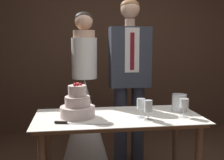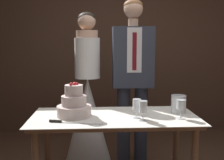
{
  "view_description": "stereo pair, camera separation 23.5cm",
  "coord_description": "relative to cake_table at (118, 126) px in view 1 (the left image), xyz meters",
  "views": [
    {
      "loc": [
        -0.63,
        -2.2,
        1.38
      ],
      "look_at": [
        -0.24,
        0.52,
        1.02
      ],
      "focal_mm": 45.0,
      "sensor_mm": 36.0,
      "label": 1
    },
    {
      "loc": [
        -0.39,
        -2.22,
        1.38
      ],
      "look_at": [
        -0.24,
        0.52,
        1.02
      ],
      "focal_mm": 45.0,
      "sensor_mm": 36.0,
      "label": 2
    }
  ],
  "objects": [
    {
      "name": "cake_table",
      "position": [
        0.0,
        0.0,
        0.0
      ],
      "size": [
        1.44,
        0.71,
        0.75
      ],
      "color": "#8E6B4C",
      "rests_on": "ground_plane"
    },
    {
      "name": "wine_glass_far",
      "position": [
        0.18,
        -0.08,
        0.2
      ],
      "size": [
        0.07,
        0.07,
        0.16
      ],
      "color": "silver",
      "rests_on": "cake_table"
    },
    {
      "name": "wine_glass_near",
      "position": [
        0.22,
        -0.17,
        0.2
      ],
      "size": [
        0.07,
        0.07,
        0.17
      ],
      "color": "silver",
      "rests_on": "cake_table"
    },
    {
      "name": "cake_knife",
      "position": [
        -0.4,
        -0.19,
        0.1
      ],
      "size": [
        0.43,
        0.12,
        0.02
      ],
      "rotation": [
        0.0,
        0.0,
        -0.22
      ],
      "color": "silver",
      "rests_on": "cake_table"
    },
    {
      "name": "wine_glass_middle",
      "position": [
        0.55,
        -0.12,
        0.21
      ],
      "size": [
        0.08,
        0.08,
        0.16
      ],
      "color": "silver",
      "rests_on": "cake_table"
    },
    {
      "name": "hurricane_candle",
      "position": [
        0.59,
        0.09,
        0.17
      ],
      "size": [
        0.13,
        0.13,
        0.16
      ],
      "color": "silver",
      "rests_on": "cake_table"
    },
    {
      "name": "wall_back",
      "position": [
        0.24,
        2.07,
        0.7
      ],
      "size": [
        5.51,
        0.12,
        2.72
      ],
      "primitive_type": "cube",
      "color": "#513828",
      "rests_on": "ground_plane"
    },
    {
      "name": "tiered_cake",
      "position": [
        -0.35,
        0.01,
        0.19
      ],
      "size": [
        0.3,
        0.3,
        0.3
      ],
      "color": "beige",
      "rests_on": "cake_table"
    },
    {
      "name": "groom",
      "position": [
        0.25,
        0.74,
        0.39
      ],
      "size": [
        0.45,
        0.25,
        1.86
      ],
      "color": "#333847",
      "rests_on": "ground_plane"
    },
    {
      "name": "bride",
      "position": [
        -0.25,
        0.74,
        -0.03
      ],
      "size": [
        0.54,
        0.54,
        1.72
      ],
      "color": "white",
      "rests_on": "ground_plane"
    }
  ]
}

